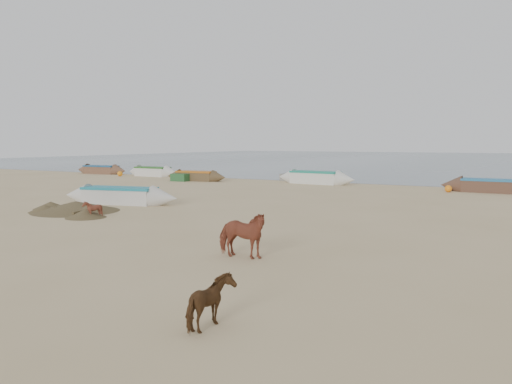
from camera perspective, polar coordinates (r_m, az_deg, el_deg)
ground at (r=18.12m, az=-6.12°, el=-4.26°), size 140.00×140.00×0.00m
sea at (r=97.21m, az=22.76°, el=3.45°), size 160.00×160.00×0.00m
cow_adult at (r=13.50m, az=-1.67°, el=-4.91°), size 1.56×0.78×1.28m
calf_front at (r=21.62m, az=-18.18°, el=-1.90°), size 0.88×0.85×0.74m
calf_right at (r=8.60m, az=-5.02°, el=-12.53°), size 1.05×1.11×0.88m
near_canoe at (r=26.25m, az=-15.31°, el=-0.39°), size 6.51×2.59×0.85m
debris_pile at (r=24.02m, az=-19.91°, el=-1.55°), size 4.93×4.93×0.46m
waterline_canoes at (r=37.04m, az=9.12°, el=1.46°), size 59.66×4.40×0.95m
beach_clutter at (r=34.67m, az=18.60°, el=0.74°), size 46.63×5.75×0.64m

